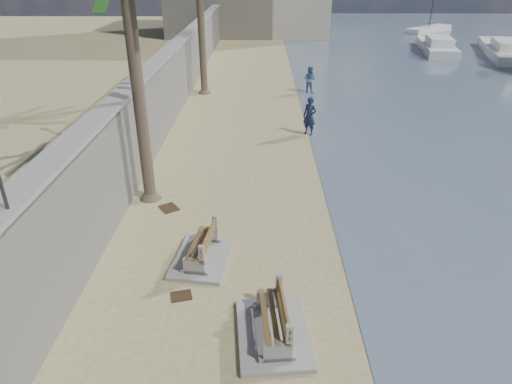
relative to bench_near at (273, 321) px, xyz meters
name	(u,v)px	position (x,y,z in m)	size (l,w,h in m)	color
seawall	(176,79)	(-5.15, 17.92, 1.32)	(0.45, 70.00, 3.50)	gray
wall_cap	(173,46)	(-5.15, 17.92, 3.12)	(0.80, 70.00, 0.12)	gray
bench_near	(273,321)	(0.00, 0.00, 0.00)	(1.80, 2.47, 0.97)	gray
bench_far	(202,248)	(-1.97, 2.95, -0.02)	(1.79, 2.40, 0.93)	gray
person_a	(310,114)	(2.05, 13.62, 0.66)	(0.78, 0.53, 2.17)	#16213D
person_b	(310,78)	(2.81, 21.86, 0.51)	(0.90, 0.70, 1.87)	#476393
yacht_near	(506,51)	(22.03, 35.40, -0.08)	(12.08, 3.38, 1.50)	silver
yacht_far	(436,48)	(16.24, 37.12, -0.08)	(9.24, 2.59, 1.50)	silver
sailboat_west	(429,29)	(20.02, 50.88, -0.11)	(6.86, 6.39, 10.00)	silver
debris_c	(169,208)	(-3.49, 6.00, -0.41)	(0.67, 0.54, 0.03)	#382616
debris_d	(181,296)	(-2.32, 1.34, -0.41)	(0.53, 0.42, 0.03)	#382616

